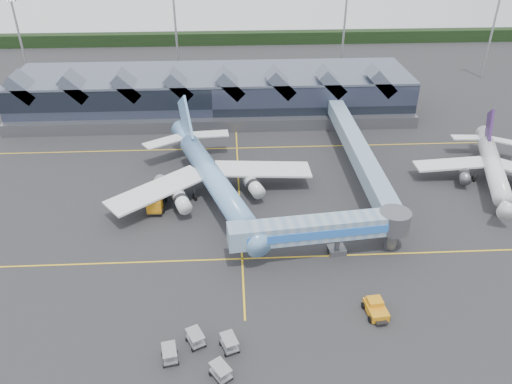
{
  "coord_description": "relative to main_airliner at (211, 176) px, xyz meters",
  "views": [
    {
      "loc": [
        -1.01,
        -63.95,
        44.63
      ],
      "look_at": [
        2.52,
        2.04,
        5.0
      ],
      "focal_mm": 35.0,
      "sensor_mm": 36.0,
      "label": 1
    }
  ],
  "objects": [
    {
      "name": "regional_jet",
      "position": [
        49.61,
        1.97,
        -0.69
      ],
      "size": [
        26.01,
        29.14,
        10.22
      ],
      "rotation": [
        0.0,
        0.0,
        -0.31
      ],
      "color": "silver",
      "rests_on": "ground"
    },
    {
      "name": "terminal",
      "position": [
        -0.46,
        37.75,
        0.95
      ],
      "size": [
        90.0,
        22.25,
        12.52
      ],
      "color": "black",
      "rests_on": "ground"
    },
    {
      "name": "tree_line_far",
      "position": [
        4.6,
        100.4,
        -1.93
      ],
      "size": [
        260.0,
        4.0,
        4.0
      ],
      "primitive_type": "cube",
      "color": "black",
      "rests_on": "ground"
    },
    {
      "name": "fuel_truck",
      "position": [
        -8.99,
        -1.71,
        -2.14
      ],
      "size": [
        2.91,
        9.52,
        3.18
      ],
      "rotation": [
        0.0,
        0.0,
        -0.02
      ],
      "color": "black",
      "rests_on": "ground"
    },
    {
      "name": "taxi_stripes",
      "position": [
        4.6,
        0.4,
        -3.92
      ],
      "size": [
        120.0,
        60.0,
        0.01
      ],
      "color": "yellow",
      "rests_on": "ground"
    },
    {
      "name": "pushback_tug",
      "position": [
        20.74,
        -29.23,
        -3.12
      ],
      "size": [
        2.92,
        4.27,
        1.8
      ],
      "rotation": [
        0.0,
        0.0,
        0.1
      ],
      "color": "orange",
      "rests_on": "ground"
    },
    {
      "name": "ground",
      "position": [
        4.6,
        -9.6,
        -3.93
      ],
      "size": [
        260.0,
        260.0,
        0.0
      ],
      "primitive_type": "plane",
      "color": "#252527",
      "rests_on": "ground"
    },
    {
      "name": "baggage_carts",
      "position": [
        -0.16,
        -34.87,
        -2.97
      ],
      "size": [
        8.75,
        7.69,
        1.7
      ],
      "rotation": [
        0.0,
        0.0,
        0.35
      ],
      "color": "#96989E",
      "rests_on": "ground"
    },
    {
      "name": "jet_bridge",
      "position": [
        17.19,
        -17.05,
        0.48
      ],
      "size": [
        26.13,
        6.54,
        6.25
      ],
      "rotation": [
        0.0,
        0.0,
        0.11
      ],
      "color": "#6587A9",
      "rests_on": "ground"
    },
    {
      "name": "main_airliner",
      "position": [
        0.0,
        0.0,
        0.0
      ],
      "size": [
        34.32,
        40.39,
        13.37
      ],
      "rotation": [
        0.0,
        0.0,
        0.33
      ],
      "color": "#61A0C5",
      "rests_on": "ground"
    },
    {
      "name": "light_masts",
      "position": [
        25.6,
        53.2,
        8.56
      ],
      "size": [
        132.4,
        42.56,
        22.45
      ],
      "color": "gray",
      "rests_on": "ground"
    }
  ]
}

